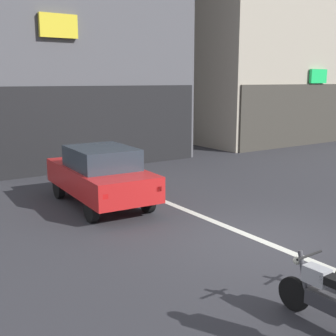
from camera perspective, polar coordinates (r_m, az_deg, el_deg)
The scene contains 4 objects.
ground_plane at distance 9.86m, azimuth 12.02°, elevation -9.21°, with size 120.00×120.00×0.00m, color #333338.
lane_centre_line at distance 14.47m, azimuth -5.27°, elevation -2.37°, with size 0.20×18.00×0.01m, color silver.
car_red_crossing_near at distance 12.22m, azimuth -8.73°, elevation -0.77°, with size 1.98×4.19×1.64m.
motorcycle_silver_row_leftmost at distance 6.76m, azimuth 19.88°, elevation -15.33°, with size 0.55×1.67×0.98m.
Camera 1 is at (-6.73, -6.35, 3.41)m, focal length 47.15 mm.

